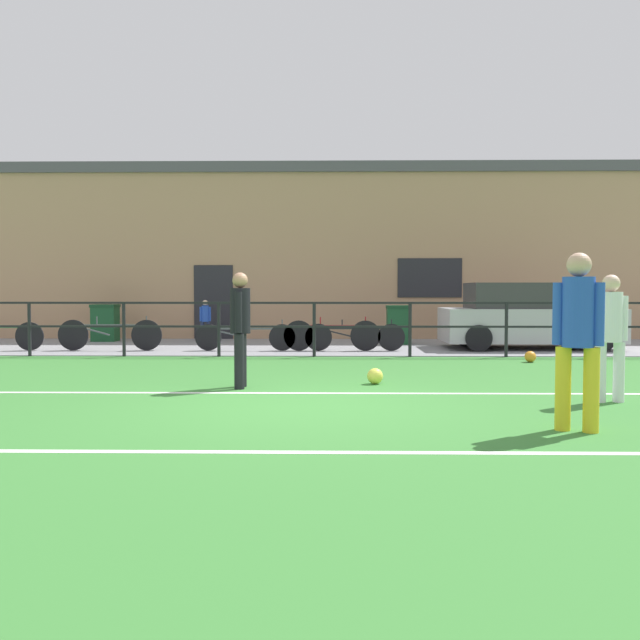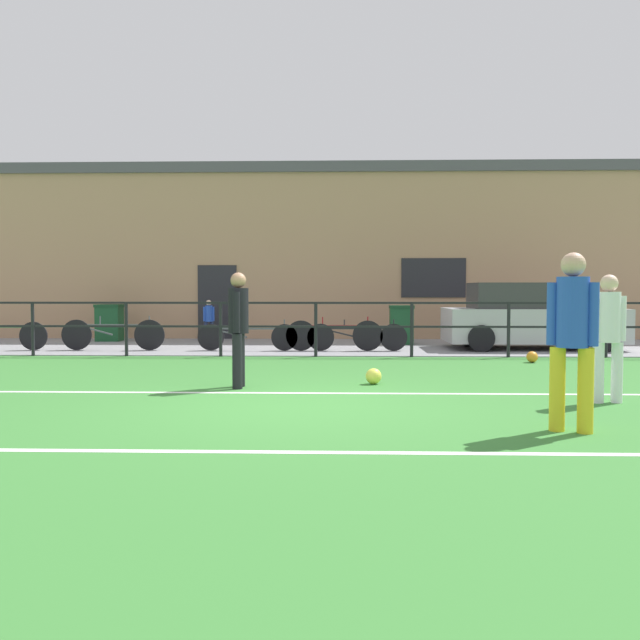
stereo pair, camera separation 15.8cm
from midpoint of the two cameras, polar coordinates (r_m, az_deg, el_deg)
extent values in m
cube|color=#387A33|center=(8.29, -1.34, -7.27)|extent=(60.00, 44.00, 0.04)
cube|color=white|center=(9.22, -1.02, -6.14)|extent=(36.00, 0.11, 0.00)
cube|color=white|center=(5.94, -2.62, -11.00)|extent=(36.00, 0.11, 0.00)
cube|color=gray|center=(16.73, 0.23, -2.23)|extent=(48.00, 5.00, 0.02)
cylinder|color=black|center=(15.58, -22.68, -0.69)|extent=(0.07, 0.07, 1.15)
cylinder|color=black|center=(14.86, -15.64, -0.73)|extent=(0.07, 0.07, 1.15)
cylinder|color=black|center=(14.39, -8.02, -0.77)|extent=(0.07, 0.07, 1.15)
cylinder|color=black|center=(14.19, -0.04, -0.79)|extent=(0.07, 0.07, 1.15)
cylinder|color=black|center=(14.27, 8.02, -0.79)|extent=(0.07, 0.07, 1.15)
cylinder|color=black|center=(14.63, 15.83, -0.78)|extent=(0.07, 0.07, 1.15)
cylinder|color=black|center=(15.24, 23.15, -0.76)|extent=(0.07, 0.07, 1.15)
cube|color=black|center=(14.17, -0.04, 1.45)|extent=(36.00, 0.04, 0.04)
cube|color=black|center=(14.19, -0.04, -0.55)|extent=(36.00, 0.04, 0.04)
cube|color=tan|center=(20.39, 0.51, 5.21)|extent=(28.00, 2.40, 4.71)
cube|color=#232328|center=(19.45, -8.38, 1.47)|extent=(1.10, 0.04, 2.10)
cube|color=#232328|center=(19.34, 9.73, 3.51)|extent=(1.80, 0.04, 1.10)
cube|color=#4C4C51|center=(20.66, 0.51, 12.16)|extent=(28.00, 2.56, 0.30)
cylinder|color=black|center=(9.63, -6.48, -3.47)|extent=(0.14, 0.14, 0.78)
cylinder|color=black|center=(9.87, -6.27, -3.32)|extent=(0.14, 0.14, 0.78)
cylinder|color=black|center=(9.70, -6.39, 0.78)|extent=(0.29, 0.29, 0.64)
sphere|color=#A37556|center=(9.70, -6.41, 3.33)|extent=(0.22, 0.22, 0.22)
cylinder|color=black|center=(9.53, -6.55, 0.65)|extent=(0.10, 0.10, 0.58)
cylinder|color=black|center=(9.87, -6.24, 0.71)|extent=(0.10, 0.10, 0.58)
cylinder|color=white|center=(9.10, 22.76, -4.09)|extent=(0.14, 0.14, 0.75)
cylinder|color=white|center=(9.20, 24.09, -4.04)|extent=(0.14, 0.14, 0.75)
cylinder|color=white|center=(9.10, 23.50, 0.23)|extent=(0.28, 0.28, 0.62)
sphere|color=beige|center=(9.09, 23.55, 2.85)|extent=(0.21, 0.21, 0.21)
cylinder|color=white|center=(9.03, 22.54, 0.12)|extent=(0.10, 0.10, 0.55)
cylinder|color=white|center=(9.17, 24.45, 0.12)|extent=(0.10, 0.10, 0.55)
cylinder|color=gold|center=(7.15, 19.87, -5.46)|extent=(0.15, 0.15, 0.83)
cylinder|color=gold|center=(7.13, 21.97, -5.51)|extent=(0.15, 0.15, 0.83)
cylinder|color=blue|center=(7.07, 21.02, 0.62)|extent=(0.31, 0.31, 0.69)
sphere|color=tan|center=(7.08, 21.07, 4.36)|extent=(0.24, 0.24, 0.24)
cylinder|color=blue|center=(7.09, 19.51, 0.50)|extent=(0.11, 0.11, 0.62)
cylinder|color=blue|center=(7.07, 22.52, 0.44)|extent=(0.11, 0.11, 0.62)
sphere|color=orange|center=(13.72, 17.68, -2.97)|extent=(0.22, 0.22, 0.22)
sphere|color=#E5E04C|center=(10.12, 4.96, -4.72)|extent=(0.24, 0.24, 0.24)
cylinder|color=#232D4C|center=(18.60, -8.80, -0.94)|extent=(0.10, 0.10, 0.53)
cylinder|color=#232D4C|center=(18.59, -9.31, -0.94)|extent=(0.10, 0.10, 0.53)
cylinder|color=blue|center=(18.57, -9.06, 0.54)|extent=(0.19, 0.19, 0.43)
sphere|color=beige|center=(18.57, -9.07, 1.44)|extent=(0.15, 0.15, 0.15)
cylinder|color=blue|center=(18.58, -8.70, 0.50)|extent=(0.07, 0.07, 0.39)
cylinder|color=blue|center=(18.57, -9.43, 0.50)|extent=(0.07, 0.07, 0.39)
cube|color=#B7B7BC|center=(16.74, 17.61, -0.40)|extent=(4.02, 1.80, 0.78)
cube|color=#373738|center=(16.67, 16.98, 1.97)|extent=(2.41, 1.51, 0.60)
cylinder|color=black|center=(15.59, 13.63, -1.50)|extent=(0.60, 0.18, 0.60)
cylinder|color=black|center=(16.37, 23.04, -1.44)|extent=(0.60, 0.18, 0.60)
cylinder|color=black|center=(17.28, 12.45, -1.11)|extent=(0.60, 0.18, 0.60)
cylinder|color=black|center=(17.99, 21.04, -1.07)|extent=(0.60, 0.18, 0.60)
cylinder|color=black|center=(15.40, 0.35, -1.45)|extent=(0.62, 0.04, 0.62)
cylinder|color=black|center=(15.45, 6.49, -1.45)|extent=(0.62, 0.04, 0.62)
cube|color=black|center=(15.39, 3.42, -0.71)|extent=(1.29, 0.04, 0.04)
cube|color=black|center=(15.39, 1.89, -1.08)|extent=(0.81, 0.03, 0.23)
cylinder|color=black|center=(15.38, 2.35, -0.34)|extent=(0.03, 0.03, 0.20)
cylinder|color=black|center=(15.44, 6.49, -0.46)|extent=(0.03, 0.03, 0.28)
cylinder|color=black|center=(16.52, -19.47, -1.18)|extent=(0.70, 0.04, 0.70)
cylinder|color=black|center=(15.98, -13.83, -1.23)|extent=(0.70, 0.04, 0.70)
cube|color=#4C5156|center=(16.22, -16.71, -0.41)|extent=(1.31, 0.04, 0.04)
cube|color=#4C5156|center=(16.36, -18.10, -0.80)|extent=(0.82, 0.03, 0.25)
cylinder|color=#4C5156|center=(16.31, -17.70, -0.05)|extent=(0.03, 0.03, 0.20)
cylinder|color=#4C5156|center=(15.97, -13.84, -0.16)|extent=(0.03, 0.03, 0.28)
cylinder|color=black|center=(16.84, -22.65, -1.25)|extent=(0.65, 0.04, 0.65)
cylinder|color=#1E6633|center=(16.82, -22.66, -0.29)|extent=(0.03, 0.03, 0.28)
cylinder|color=black|center=(15.42, -1.32, -1.32)|extent=(0.69, 0.04, 0.69)
cylinder|color=black|center=(15.41, 4.32, -1.32)|extent=(0.69, 0.04, 0.69)
cube|color=maroon|center=(15.38, 1.50, -0.49)|extent=(1.18, 0.04, 0.04)
cube|color=maroon|center=(15.40, 0.09, -0.90)|extent=(0.74, 0.03, 0.24)
cylinder|color=maroon|center=(15.38, 0.51, -0.12)|extent=(0.03, 0.03, 0.20)
cylinder|color=maroon|center=(15.40, 4.32, -0.23)|extent=(0.03, 0.03, 0.28)
cylinder|color=black|center=(15.67, -8.85, -1.44)|extent=(0.60, 0.04, 0.60)
cylinder|color=black|center=(15.45, -2.71, -1.46)|extent=(0.60, 0.04, 0.60)
cube|color=#4C5156|center=(15.52, -5.81, -0.73)|extent=(1.31, 0.04, 0.04)
cube|color=#4C5156|center=(15.59, -7.34, -1.08)|extent=(0.83, 0.03, 0.22)
cylinder|color=#4C5156|center=(15.56, -6.88, -0.36)|extent=(0.03, 0.03, 0.20)
cylinder|color=#4C5156|center=(15.43, -2.71, -0.48)|extent=(0.03, 0.03, 0.28)
cube|color=#194C28|center=(19.22, -17.01, -0.33)|extent=(0.63, 0.53, 0.91)
cube|color=#143D20|center=(19.20, -17.03, 1.15)|extent=(0.67, 0.57, 0.08)
cube|color=#194C28|center=(17.40, 7.10, -0.53)|extent=(0.58, 0.49, 0.91)
cube|color=#143D20|center=(17.38, 7.11, 1.10)|extent=(0.61, 0.52, 0.08)
camera|label=1|loc=(0.08, -89.61, 0.02)|focal=38.16mm
camera|label=2|loc=(0.08, 90.39, -0.02)|focal=38.16mm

